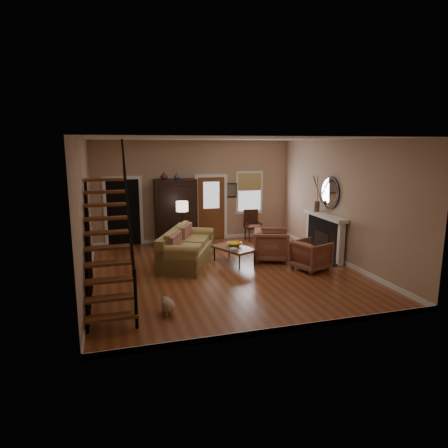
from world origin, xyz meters
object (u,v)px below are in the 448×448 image
object	(u,v)px
sofa	(187,248)
coffee_table	(234,255)
armchair_right	(271,245)
armoire	(176,212)
armchair_left	(311,255)
side_chair	(253,225)
floor_lamp	(183,227)

from	to	relation	value
sofa	coffee_table	bearing A→B (deg)	10.75
armchair_right	armoire	bearing A→B (deg)	62.34
sofa	armchair_right	distance (m)	2.33
coffee_table	armchair_left	bearing A→B (deg)	-31.62
armoire	coffee_table	bearing A→B (deg)	-65.50
armchair_left	side_chair	bearing A→B (deg)	-14.38
armchair_right	floor_lamp	size ratio (longest dim) A/B	0.62
armoire	side_chair	world-z (taller)	armoire
armchair_right	side_chair	distance (m)	2.35
sofa	coffee_table	distance (m)	1.28
sofa	armchair_left	distance (m)	3.26
coffee_table	armchair_left	xyz separation A→B (m)	(1.73, -1.07, 0.16)
armoire	coffee_table	world-z (taller)	armoire
side_chair	coffee_table	bearing A→B (deg)	-121.08
armchair_right	floor_lamp	xyz separation A→B (m)	(-2.21, 1.48, 0.34)
coffee_table	armchair_left	world-z (taller)	armchair_left
armchair_left	sofa	bearing A→B (deg)	45.12
sofa	floor_lamp	world-z (taller)	floor_lamp
armoire	sofa	size ratio (longest dim) A/B	0.88
sofa	side_chair	size ratio (longest dim) A/B	2.34
armchair_left	floor_lamp	size ratio (longest dim) A/B	0.54
sofa	floor_lamp	distance (m)	1.22
armoire	sofa	bearing A→B (deg)	-92.00
sofa	armchair_left	xyz separation A→B (m)	(2.96, -1.37, -0.06)
armoire	sofa	world-z (taller)	armoire
armchair_left	armchair_right	bearing A→B (deg)	11.62
floor_lamp	coffee_table	bearing A→B (deg)	-52.58
armchair_left	side_chair	world-z (taller)	side_chair
armchair_left	armchair_right	distance (m)	1.25
armchair_left	coffee_table	bearing A→B (deg)	38.42
sofa	side_chair	distance (m)	3.31
coffee_table	floor_lamp	xyz separation A→B (m)	(-1.13, 1.48, 0.55)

